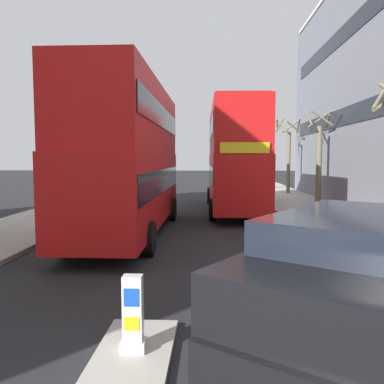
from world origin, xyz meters
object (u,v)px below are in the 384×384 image
(keep_left_bollard, at_px, (133,317))
(double_decker_bus_away, at_px, (130,154))
(double_decker_bus_oncoming, at_px, (234,155))
(taxi_minivan, at_px, (344,290))
(pedestrian_far, at_px, (267,185))

(keep_left_bollard, distance_m, double_decker_bus_away, 9.82)
(double_decker_bus_away, distance_m, double_decker_bus_oncoming, 7.98)
(keep_left_bollard, xyz_separation_m, double_decker_bus_away, (-1.94, 9.32, 2.42))
(double_decker_bus_away, distance_m, taxi_minivan, 10.77)
(keep_left_bollard, relative_size, pedestrian_far, 0.69)
(double_decker_bus_away, bearing_deg, pedestrian_far, 62.13)
(pedestrian_far, bearing_deg, taxi_minivan, -95.31)
(taxi_minivan, xyz_separation_m, pedestrian_far, (2.10, 22.60, -0.08))
(double_decker_bus_away, bearing_deg, taxi_minivan, -62.59)
(double_decker_bus_away, height_order, pedestrian_far, double_decker_bus_away)
(pedestrian_far, bearing_deg, double_decker_bus_oncoming, -112.75)
(keep_left_bollard, bearing_deg, double_decker_bus_away, 101.76)
(double_decker_bus_oncoming, bearing_deg, taxi_minivan, -87.85)
(taxi_minivan, bearing_deg, double_decker_bus_away, 117.41)
(double_decker_bus_away, bearing_deg, keep_left_bollard, -78.24)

